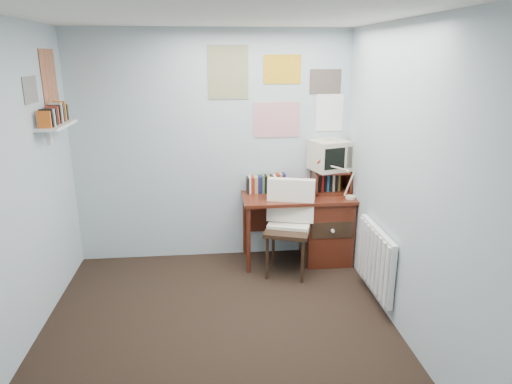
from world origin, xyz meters
TOP-DOWN VIEW (x-y plane):
  - ground at (0.00, 0.00)m, footprint 3.50×3.50m
  - back_wall at (0.00, 1.75)m, footprint 3.00×0.02m
  - right_wall at (1.50, 0.00)m, footprint 0.02×3.50m
  - ceiling at (0.00, 0.00)m, footprint 3.00×3.50m
  - desk at (1.17, 1.48)m, footprint 1.20×0.55m
  - desk_chair at (0.74, 1.18)m, footprint 0.62×0.60m
  - desk_lamp at (1.44, 1.33)m, footprint 0.33×0.30m
  - tv_riser at (1.29, 1.59)m, footprint 0.40×0.30m
  - crt_tv at (1.27, 1.61)m, footprint 0.46×0.44m
  - book_row at (0.66, 1.66)m, footprint 0.60×0.14m
  - radiator at (1.46, 0.55)m, footprint 0.09×0.80m
  - wall_shelf at (-1.40, 1.10)m, footprint 0.20×0.62m
  - posters_back at (0.70, 1.74)m, footprint 1.20×0.01m
  - posters_left at (-1.49, 1.10)m, footprint 0.01×0.70m

SIDE VIEW (x-z plane):
  - ground at x=0.00m, z-range 0.00..0.00m
  - desk at x=1.17m, z-range 0.03..0.79m
  - radiator at x=1.46m, z-range 0.12..0.72m
  - desk_chair at x=0.74m, z-range 0.00..0.96m
  - book_row at x=0.66m, z-range 0.76..0.98m
  - tv_riser at x=1.29m, z-range 0.76..1.01m
  - desk_lamp at x=1.44m, z-range 0.76..1.15m
  - crt_tv at x=1.27m, z-range 1.01..1.37m
  - back_wall at x=0.00m, z-range 0.00..2.50m
  - right_wall at x=1.50m, z-range 0.00..2.50m
  - wall_shelf at x=-1.40m, z-range 1.50..1.74m
  - posters_back at x=0.70m, z-range 1.40..2.30m
  - posters_left at x=-1.49m, z-range 1.70..2.30m
  - ceiling at x=0.00m, z-range 2.49..2.51m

